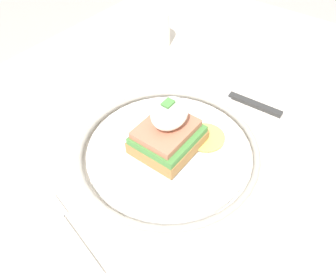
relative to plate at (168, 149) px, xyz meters
The scene contains 6 objects.
dining_table 0.13m from the plate, 122.31° to the right, with size 1.16×0.91×0.77m.
plate is the anchor object (origin of this frame).
sandwich 0.04m from the plate, 16.50° to the right, with size 0.12×0.10×0.08m.
fork 0.17m from the plate, behind, with size 0.05×0.16×0.00m.
knife 0.17m from the plate, ahead, with size 0.02×0.19×0.01m.
cup 0.31m from the plate, 42.94° to the left, with size 0.07×0.07×0.07m.
Camera 1 is at (-0.22, -0.14, 1.13)m, focal length 35.00 mm.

